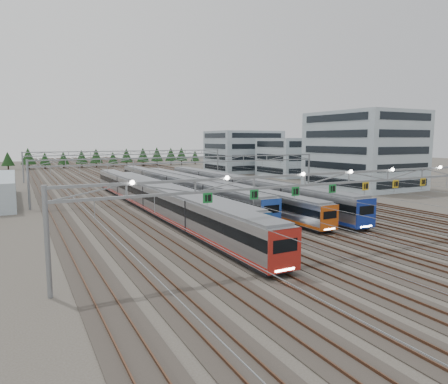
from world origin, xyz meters
name	(u,v)px	position (x,y,z in m)	size (l,w,h in m)	color
ground	(346,248)	(0.00, 0.00, 0.00)	(400.00, 400.00, 0.00)	#47423A
track_bed	(119,169)	(0.00, 100.00, 1.49)	(54.00, 260.00, 5.42)	#2D2823
train_a	(153,197)	(-11.25, 29.06, 2.33)	(3.18, 67.82, 4.15)	black
train_b	(168,194)	(-6.75, 34.73, 1.90)	(2.54, 58.83, 3.29)	black
train_c	(174,185)	(-2.25, 44.06, 2.19)	(2.98, 67.75, 3.89)	black
train_d	(208,188)	(2.25, 38.05, 2.02)	(2.72, 66.33, 3.53)	black
train_e	(240,187)	(6.75, 33.64, 2.33)	(3.18, 60.03, 4.15)	black
train_f	(239,184)	(11.25, 41.82, 1.95)	(2.61, 64.90, 3.39)	black
gantry_near	(349,180)	(-0.05, -0.12, 7.09)	(56.36, 0.61, 8.08)	gray
gantry_mid	(192,165)	(0.00, 40.00, 6.39)	(56.36, 0.36, 8.00)	gray
gantry_far	(131,156)	(0.00, 85.00, 6.39)	(56.36, 0.36, 8.00)	gray
depot_bldg_south	(363,150)	(41.37, 37.18, 8.65)	(18.00, 22.00, 17.31)	#97AAB4
depot_bldg_mid	(289,157)	(43.80, 68.47, 5.74)	(14.00, 16.00, 11.49)	#97AAB4
depot_bldg_north	(243,151)	(40.32, 89.89, 6.98)	(22.00, 18.00, 13.96)	#97AAB4
treeline	(96,157)	(-0.90, 136.53, 4.23)	(93.80, 5.60, 7.02)	#332114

